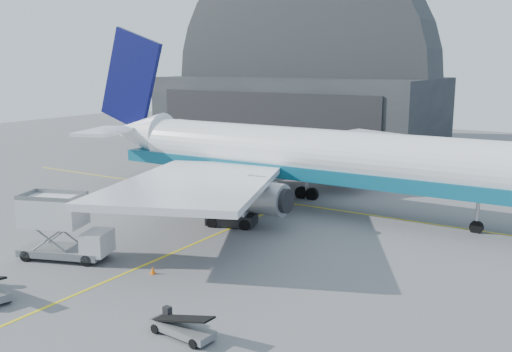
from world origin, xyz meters
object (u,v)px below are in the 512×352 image
Objects in this scene: catering_truck at (62,228)px; belt_loader_b at (181,327)px; airliner at (292,155)px; pushback_tug at (233,217)px.

catering_truck reaches higher than belt_loader_b.
catering_truck is 16.54m from belt_loader_b.
belt_loader_b is at bearing -73.03° from airliner.
airliner is at bearing 66.27° from pushback_tug.
catering_truck is at bearing 167.00° from belt_loader_b.
airliner is 10.44m from pushback_tug.
airliner is at bearing 53.86° from catering_truck.
pushback_tug is at bearing -96.02° from airliner.
airliner is 30.45m from belt_loader_b.
airliner is 12.78× the size of belt_loader_b.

